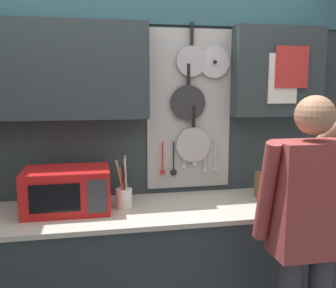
{
  "coord_description": "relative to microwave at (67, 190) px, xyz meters",
  "views": [
    {
      "loc": [
        -0.42,
        -2.34,
        1.7
      ],
      "look_at": [
        0.07,
        0.22,
        1.29
      ],
      "focal_mm": 40.0,
      "sensor_mm": 36.0,
      "label": 1
    }
  ],
  "objects": [
    {
      "name": "base_cabinet_counter",
      "position": [
        0.61,
        -0.04,
        -0.59
      ],
      "size": [
        2.49,
        0.67,
        0.9
      ],
      "color": "#2D383D",
      "rests_on": "ground_plane"
    },
    {
      "name": "knife_block",
      "position": [
        1.35,
        0.0,
        -0.04
      ],
      "size": [
        0.13,
        0.16,
        0.26
      ],
      "color": "brown",
      "rests_on": "base_cabinet_counter"
    },
    {
      "name": "back_wall_unit",
      "position": [
        0.59,
        0.26,
        0.44
      ],
      "size": [
        3.06,
        0.23,
        2.44
      ],
      "color": "#2D383D",
      "rests_on": "ground_plane"
    },
    {
      "name": "person",
      "position": [
        1.27,
        -0.66,
        -0.06
      ],
      "size": [
        0.54,
        0.59,
        1.65
      ],
      "color": "#383842",
      "rests_on": "ground_plane"
    },
    {
      "name": "utensil_crock",
      "position": [
        0.36,
        0.0,
        -0.06
      ],
      "size": [
        0.11,
        0.11,
        0.34
      ],
      "color": "white",
      "rests_on": "base_cabinet_counter"
    },
    {
      "name": "microwave",
      "position": [
        0.0,
        0.0,
        0.0
      ],
      "size": [
        0.53,
        0.35,
        0.27
      ],
      "color": "red",
      "rests_on": "base_cabinet_counter"
    }
  ]
}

